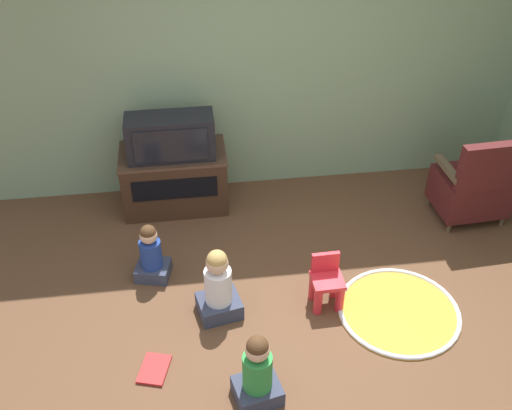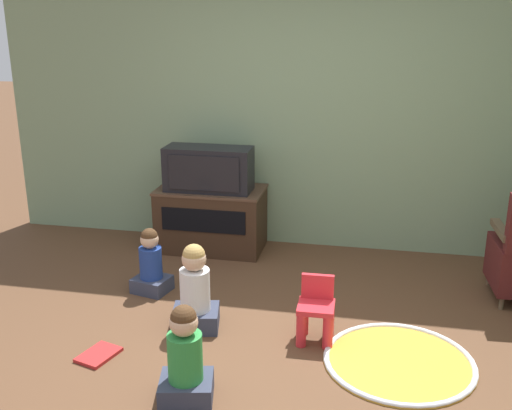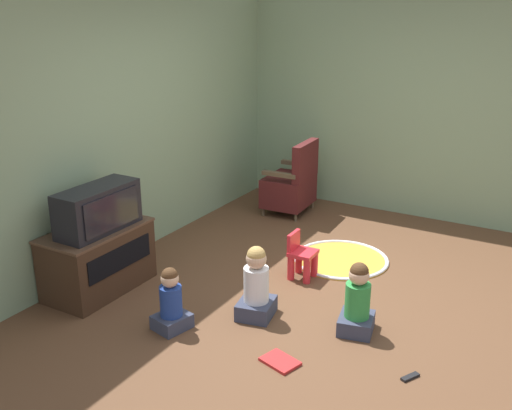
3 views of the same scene
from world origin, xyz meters
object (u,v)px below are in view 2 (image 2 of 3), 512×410
at_px(television, 208,169).
at_px(child_watching_center, 151,264).
at_px(yellow_kid_chair, 316,313).
at_px(child_watching_left, 195,292).
at_px(book, 99,355).
at_px(tv_cabinet, 211,218).
at_px(child_watching_right, 185,360).

bearing_deg(television, child_watching_center, -103.37).
distance_m(television, yellow_kid_chair, 1.93).
distance_m(child_watching_left, book, 0.76).
height_order(tv_cabinet, yellow_kid_chair, tv_cabinet).
xyz_separation_m(tv_cabinet, television, (-0.00, -0.06, 0.49)).
height_order(tv_cabinet, child_watching_left, child_watching_left).
xyz_separation_m(child_watching_center, book, (0.01, -0.99, -0.22)).
height_order(yellow_kid_chair, child_watching_left, child_watching_left).
xyz_separation_m(television, child_watching_right, (0.49, -2.25, -0.54)).
bearing_deg(child_watching_center, book, -76.31).
distance_m(tv_cabinet, child_watching_right, 2.37).
bearing_deg(television, child_watching_left, -78.35).
bearing_deg(tv_cabinet, television, -90.00).
bearing_deg(child_watching_center, tv_cabinet, 90.70).
relative_size(tv_cabinet, child_watching_left, 1.56).
height_order(tv_cabinet, television, television).
bearing_deg(yellow_kid_chair, child_watching_right, -130.40).
distance_m(tv_cabinet, book, 2.03).
xyz_separation_m(television, yellow_kid_chair, (1.15, -1.44, -0.59)).
relative_size(tv_cabinet, book, 3.19).
bearing_deg(yellow_kid_chair, tv_cabinet, 126.18).
bearing_deg(tv_cabinet, child_watching_center, -102.60).
distance_m(tv_cabinet, child_watching_center, 1.03).
bearing_deg(child_watching_left, tv_cabinet, 89.59).
relative_size(tv_cabinet, yellow_kid_chair, 2.21).
relative_size(yellow_kid_chair, child_watching_center, 0.83).
bearing_deg(child_watching_center, yellow_kid_chair, -6.47).
bearing_deg(child_watching_left, child_watching_right, -88.42).
height_order(television, book, television).
xyz_separation_m(yellow_kid_chair, child_watching_center, (-1.37, 0.49, 0.03)).
bearing_deg(yellow_kid_chair, book, -161.35).
relative_size(television, child_watching_left, 1.25).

